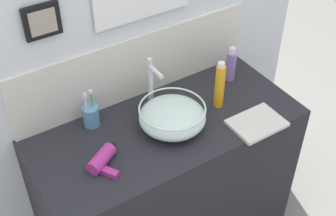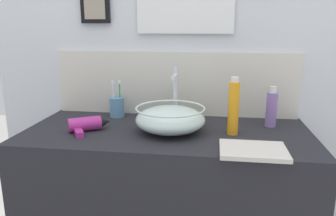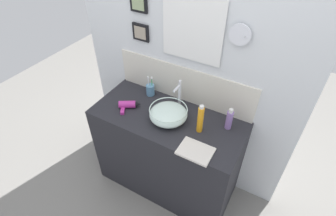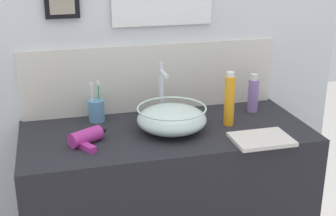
% 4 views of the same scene
% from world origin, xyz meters
% --- Properties ---
extents(vanity_counter, '(1.23, 0.54, 0.86)m').
position_xyz_m(vanity_counter, '(0.00, 0.00, 0.43)').
color(vanity_counter, '#232328').
rests_on(vanity_counter, ground).
extents(back_panel, '(1.88, 0.10, 2.36)m').
position_xyz_m(back_panel, '(-0.00, 0.30, 1.18)').
color(back_panel, silver).
rests_on(back_panel, ground).
extents(glass_bowl_sink, '(0.29, 0.29, 0.11)m').
position_xyz_m(glass_bowl_sink, '(0.02, -0.02, 0.92)').
color(glass_bowl_sink, silver).
rests_on(glass_bowl_sink, vanity_counter).
extents(faucet, '(0.02, 0.11, 0.26)m').
position_xyz_m(faucet, '(0.02, 0.15, 1.01)').
color(faucet, silver).
rests_on(faucet, vanity_counter).
extents(hair_drier, '(0.18, 0.19, 0.06)m').
position_xyz_m(hair_drier, '(-0.33, -0.05, 0.89)').
color(hair_drier, '#B22D8C').
rests_on(hair_drier, vanity_counter).
extents(toothbrush_cup, '(0.07, 0.07, 0.18)m').
position_xyz_m(toothbrush_cup, '(-0.28, 0.19, 0.91)').
color(toothbrush_cup, '#598CB2').
rests_on(toothbrush_cup, vanity_counter).
extents(soap_dispenser, '(0.05, 0.05, 0.18)m').
position_xyz_m(soap_dispenser, '(0.45, 0.13, 0.94)').
color(soap_dispenser, '#8C6BB2').
rests_on(soap_dispenser, vanity_counter).
extents(shampoo_bottle, '(0.04, 0.04, 0.24)m').
position_xyz_m(shampoo_bottle, '(0.28, -0.01, 0.98)').
color(shampoo_bottle, orange).
rests_on(shampoo_bottle, vanity_counter).
extents(hand_towel, '(0.24, 0.18, 0.02)m').
position_xyz_m(hand_towel, '(0.34, -0.21, 0.87)').
color(hand_towel, silver).
rests_on(hand_towel, vanity_counter).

